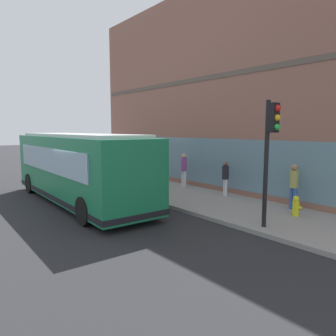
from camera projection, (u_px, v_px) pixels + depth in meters
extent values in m
plane|color=#262628|center=(97.00, 212.00, 12.52)|extent=(120.00, 120.00, 0.00)
cube|color=gray|center=(183.00, 195.00, 15.34)|extent=(3.89, 40.00, 0.15)
cube|color=#8C5B4C|center=(259.00, 93.00, 18.34)|extent=(7.82, 21.12, 10.69)
cube|color=brown|center=(215.00, 77.00, 15.94)|extent=(0.36, 20.70, 0.24)
cube|color=slate|center=(212.00, 162.00, 16.40)|extent=(0.12, 14.78, 2.40)
cube|color=#197247|center=(78.00, 167.00, 14.01)|extent=(2.74, 10.06, 2.70)
cube|color=silver|center=(77.00, 135.00, 13.84)|extent=(2.34, 9.05, 0.12)
cube|color=#8CB2C6|center=(44.00, 151.00, 17.88)|extent=(2.20, 0.13, 1.20)
cube|color=#8CB2C6|center=(104.00, 157.00, 14.72)|extent=(0.26, 8.20, 1.00)
cube|color=#8CB2C6|center=(48.00, 160.00, 13.19)|extent=(0.26, 8.20, 1.00)
cube|color=black|center=(79.00, 193.00, 14.15)|extent=(2.78, 10.10, 0.20)
cylinder|color=black|center=(74.00, 179.00, 17.67)|extent=(0.32, 1.01, 1.00)
cylinder|color=black|center=(30.00, 183.00, 16.29)|extent=(0.32, 1.01, 1.00)
cylinder|color=black|center=(142.00, 202.00, 12.15)|extent=(0.32, 1.01, 1.00)
cylinder|color=black|center=(85.00, 211.00, 10.77)|extent=(0.32, 1.01, 1.00)
cylinder|color=black|center=(266.00, 165.00, 9.94)|extent=(0.14, 0.14, 4.01)
cube|color=black|center=(273.00, 118.00, 9.62)|extent=(0.32, 0.24, 0.90)
sphere|color=red|center=(277.00, 108.00, 9.48)|extent=(0.20, 0.20, 0.20)
sphere|color=yellow|center=(277.00, 118.00, 9.52)|extent=(0.20, 0.20, 0.20)
sphere|color=green|center=(277.00, 127.00, 9.55)|extent=(0.20, 0.20, 0.20)
cylinder|color=gold|center=(296.00, 208.00, 11.42)|extent=(0.24, 0.24, 0.55)
sphere|color=gold|center=(296.00, 199.00, 11.37)|extent=(0.22, 0.22, 0.22)
cylinder|color=gold|center=(300.00, 208.00, 11.28)|extent=(0.10, 0.12, 0.10)
cylinder|color=gold|center=(298.00, 206.00, 11.52)|extent=(0.12, 0.10, 0.10)
cylinder|color=#3359A5|center=(295.00, 199.00, 12.25)|extent=(0.14, 0.14, 0.86)
cylinder|color=#3359A5|center=(291.00, 198.00, 12.40)|extent=(0.14, 0.14, 0.86)
cylinder|color=#99994C|center=(294.00, 179.00, 12.23)|extent=(0.32, 0.32, 0.68)
sphere|color=#9E704C|center=(295.00, 167.00, 12.18)|extent=(0.23, 0.23, 0.23)
cylinder|color=silver|center=(185.00, 179.00, 17.10)|extent=(0.14, 0.14, 0.88)
cylinder|color=silver|center=(183.00, 179.00, 17.24)|extent=(0.14, 0.14, 0.88)
cylinder|color=#8C3F8C|center=(184.00, 164.00, 17.07)|extent=(0.32, 0.32, 0.70)
sphere|color=tan|center=(184.00, 156.00, 17.01)|extent=(0.24, 0.24, 0.24)
cylinder|color=silver|center=(224.00, 187.00, 14.96)|extent=(0.14, 0.14, 0.79)
cylinder|color=silver|center=(226.00, 188.00, 14.78)|extent=(0.14, 0.14, 0.79)
cylinder|color=black|center=(225.00, 173.00, 14.79)|extent=(0.32, 0.32, 0.62)
sphere|color=brown|center=(226.00, 164.00, 14.73)|extent=(0.21, 0.21, 0.21)
cylinder|color=#99994C|center=(110.00, 167.00, 22.85)|extent=(0.14, 0.14, 0.75)
cylinder|color=#99994C|center=(111.00, 168.00, 22.69)|extent=(0.14, 0.14, 0.75)
cylinder|color=#3359A5|center=(110.00, 158.00, 22.69)|extent=(0.32, 0.32, 0.59)
sphere|color=beige|center=(110.00, 153.00, 22.64)|extent=(0.20, 0.20, 0.20)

